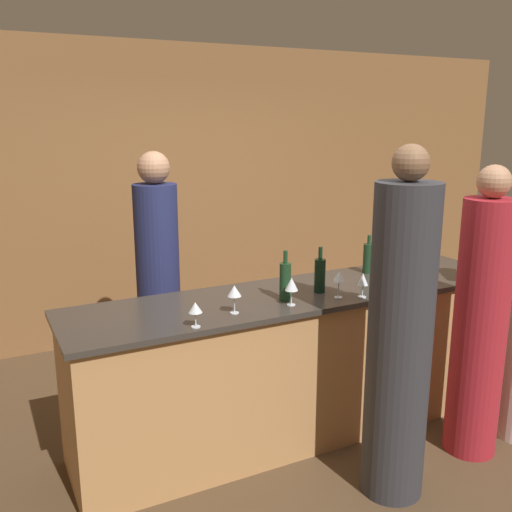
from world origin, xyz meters
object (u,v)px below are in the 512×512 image
Objects in this scene: guest_1 at (480,324)px; wine_bottle_2 at (285,281)px; wine_bottle_1 at (320,275)px; guest_0 at (399,340)px; wine_bottle_0 at (368,258)px; bartender at (159,288)px.

guest_1 is 5.78× the size of wine_bottle_2.
guest_1 is 6.09× the size of wine_bottle_1.
guest_0 is 1.14m from wine_bottle_0.
bartender reaches higher than wine_bottle_1.
guest_1 reaches higher than wine_bottle_1.
wine_bottle_0 is at bearing 154.57° from bartender.
wine_bottle_1 is (-0.77, 0.65, 0.25)m from guest_1.
guest_0 reaches higher than guest_1.
guest_0 is 6.55× the size of wine_bottle_1.
guest_1 reaches higher than wine_bottle_0.
wine_bottle_0 is (-0.19, 0.89, 0.25)m from guest_1.
wine_bottle_0 is at bearing 18.57° from wine_bottle_2.
wine_bottle_2 is (0.53, -0.95, 0.23)m from bartender.
wine_bottle_0 is 0.94× the size of wine_bottle_1.
wine_bottle_1 is at bearing 131.98° from bartender.
guest_1 is (0.73, 0.10, -0.06)m from guest_0.
guest_0 reaches higher than wine_bottle_0.
bartender is at bearing 118.87° from wine_bottle_2.
bartender is at bearing 154.57° from wine_bottle_0.
wine_bottle_2 is at bearing 115.30° from guest_0.
wine_bottle_2 reaches higher than wine_bottle_1.
wine_bottle_1 is 0.29m from wine_bottle_2.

